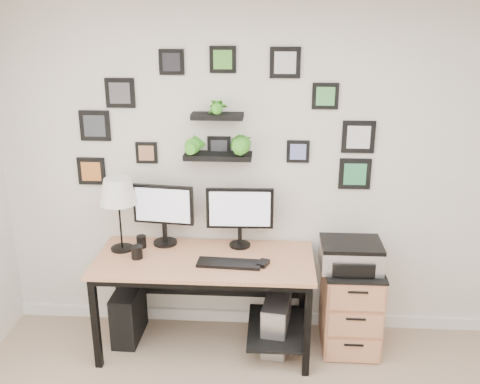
# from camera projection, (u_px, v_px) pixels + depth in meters

# --- Properties ---
(room) EXTENTS (4.00, 4.00, 4.00)m
(room) POSITION_uv_depth(u_px,v_px,m) (257.00, 317.00, 4.45)
(room) COLOR tan
(room) RESTS_ON ground
(desk) EXTENTS (1.60, 0.70, 0.75)m
(desk) POSITION_uv_depth(u_px,v_px,m) (210.00, 271.00, 3.99)
(desk) COLOR tan
(desk) RESTS_ON ground
(monitor_left) EXTENTS (0.47, 0.20, 0.48)m
(monitor_left) POSITION_uv_depth(u_px,v_px,m) (163.00, 210.00, 4.06)
(monitor_left) COLOR black
(monitor_left) RESTS_ON desk
(monitor_right) EXTENTS (0.51, 0.17, 0.47)m
(monitor_right) POSITION_uv_depth(u_px,v_px,m) (240.00, 212.00, 4.02)
(monitor_right) COLOR black
(monitor_right) RESTS_ON desk
(keyboard) EXTENTS (0.46, 0.17, 0.02)m
(keyboard) POSITION_uv_depth(u_px,v_px,m) (229.00, 263.00, 3.81)
(keyboard) COLOR black
(keyboard) RESTS_ON desk
(mouse) EXTENTS (0.10, 0.12, 0.03)m
(mouse) POSITION_uv_depth(u_px,v_px,m) (263.00, 263.00, 3.80)
(mouse) COLOR black
(mouse) RESTS_ON desk
(table_lamp) EXTENTS (0.28, 0.28, 0.56)m
(table_lamp) POSITION_uv_depth(u_px,v_px,m) (118.00, 193.00, 3.91)
(table_lamp) COLOR black
(table_lamp) RESTS_ON desk
(mug) EXTENTS (0.08, 0.08, 0.09)m
(mug) POSITION_uv_depth(u_px,v_px,m) (137.00, 252.00, 3.90)
(mug) COLOR black
(mug) RESTS_ON desk
(pen_cup) EXTENTS (0.07, 0.07, 0.09)m
(pen_cup) POSITION_uv_depth(u_px,v_px,m) (141.00, 242.00, 4.08)
(pen_cup) COLOR black
(pen_cup) RESTS_ON desk
(pc_tower_black) EXTENTS (0.19, 0.42, 0.42)m
(pc_tower_black) POSITION_uv_depth(u_px,v_px,m) (129.00, 313.00, 4.21)
(pc_tower_black) COLOR black
(pc_tower_black) RESTS_ON ground
(pc_tower_grey) EXTENTS (0.24, 0.43, 0.41)m
(pc_tower_grey) POSITION_uv_depth(u_px,v_px,m) (276.00, 323.00, 4.08)
(pc_tower_grey) COLOR gray
(pc_tower_grey) RESTS_ON ground
(file_cabinet) EXTENTS (0.43, 0.53, 0.67)m
(file_cabinet) POSITION_uv_depth(u_px,v_px,m) (350.00, 306.00, 4.07)
(file_cabinet) COLOR tan
(file_cabinet) RESTS_ON ground
(printer) EXTENTS (0.44, 0.36, 0.20)m
(printer) POSITION_uv_depth(u_px,v_px,m) (351.00, 255.00, 3.92)
(printer) COLOR silver
(printer) RESTS_ON file_cabinet
(wall_decor) EXTENTS (2.25, 0.18, 1.05)m
(wall_decor) POSITION_uv_depth(u_px,v_px,m) (222.00, 128.00, 3.90)
(wall_decor) COLOR black
(wall_decor) RESTS_ON ground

